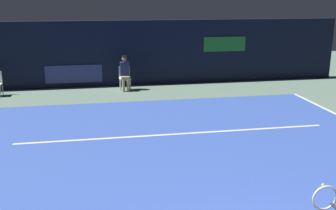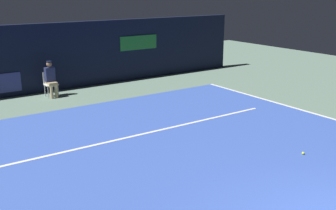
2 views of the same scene
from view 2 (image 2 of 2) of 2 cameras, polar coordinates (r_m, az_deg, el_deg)
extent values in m
plane|color=slate|center=(9.88, 3.65, -6.97)|extent=(32.35, 32.35, 0.00)
cube|color=#3856B2|center=(9.88, 3.65, -6.94)|extent=(10.50, 10.92, 0.01)
cube|color=white|center=(13.55, 21.21, -1.56)|extent=(0.10, 10.92, 0.01)
cube|color=white|center=(11.33, -2.35, -3.80)|extent=(8.19, 0.10, 0.01)
cube|color=black|center=(16.57, -14.30, 6.66)|extent=(16.46, 0.30, 2.60)
cube|color=#1E6B2D|center=(17.79, -4.14, 8.70)|extent=(1.80, 0.04, 0.60)
cube|color=white|center=(15.54, -16.03, 2.77)|extent=(0.45, 0.41, 0.04)
cube|color=white|center=(15.68, -16.35, 3.72)|extent=(0.42, 0.04, 0.42)
cylinder|color=#B2B2B7|center=(15.38, -16.40, 1.72)|extent=(0.03, 0.03, 0.46)
cylinder|color=#B2B2B7|center=(15.50, -15.11, 1.93)|extent=(0.03, 0.03, 0.46)
cylinder|color=#B2B2B7|center=(15.69, -16.82, 1.96)|extent=(0.03, 0.03, 0.46)
cylinder|color=#B2B2B7|center=(15.81, -15.55, 2.17)|extent=(0.03, 0.03, 0.46)
cube|color=tan|center=(15.46, -15.94, 2.86)|extent=(0.33, 0.41, 0.14)
cylinder|color=tan|center=(15.32, -15.95, 1.71)|extent=(0.11, 0.11, 0.46)
cylinder|color=tan|center=(15.38, -15.32, 1.81)|extent=(0.11, 0.11, 0.46)
cube|color=#23284C|center=(15.50, -16.19, 4.13)|extent=(0.34, 0.23, 0.52)
sphere|color=#8C6647|center=(15.43, -16.30, 5.51)|extent=(0.20, 0.20, 0.20)
cylinder|color=#141933|center=(15.42, -16.33, 5.84)|extent=(0.19, 0.19, 0.04)
sphere|color=#CCE033|center=(10.36, 18.36, -6.42)|extent=(0.07, 0.07, 0.07)
camera|label=1|loc=(3.76, 63.40, 1.80)|focal=42.18mm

